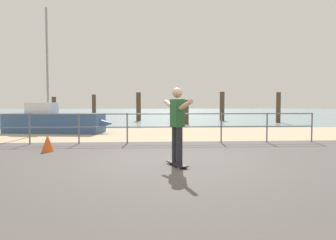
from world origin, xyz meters
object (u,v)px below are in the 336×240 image
skateboard (177,164)px  skateboarder (177,121)px  traffic_cone (48,143)px  sailboat (58,122)px

skateboard → skateboarder: (-0.00, 0.00, 0.95)m
skateboarder → traffic_cone: (-3.47, 2.30, -0.77)m
sailboat → skateboarder: sailboat is taller
sailboat → traffic_cone: size_ratio=11.35×
skateboard → traffic_cone: 4.17m
skateboarder → skateboard: bearing=-80.5°
sailboat → traffic_cone: sailboat is taller
sailboat → skateboarder: (4.73, -8.08, 0.49)m
traffic_cone → skateboard: bearing=-33.6°
skateboard → sailboat: bearing=120.4°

